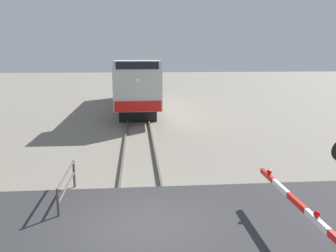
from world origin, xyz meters
name	(u,v)px	position (x,y,z in m)	size (l,w,h in m)	color
ground_plane	(142,230)	(0.00, 0.00, 0.00)	(160.00, 160.00, 0.00)	gray
rail_track_left	(115,229)	(-0.72, 0.00, 0.07)	(0.08, 80.00, 0.15)	#59544C
rail_track_right	(170,226)	(0.72, 0.00, 0.07)	(0.08, 80.00, 0.15)	#59544C
road_surface	(142,227)	(0.00, 0.00, 0.08)	(36.00, 5.34, 0.16)	#2D2D30
locomotive	(137,83)	(0.00, 20.92, 2.16)	(2.98, 17.02, 4.11)	black
guard_railing	(67,183)	(-2.28, 2.01, 0.62)	(0.08, 2.65, 0.95)	#4C4742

